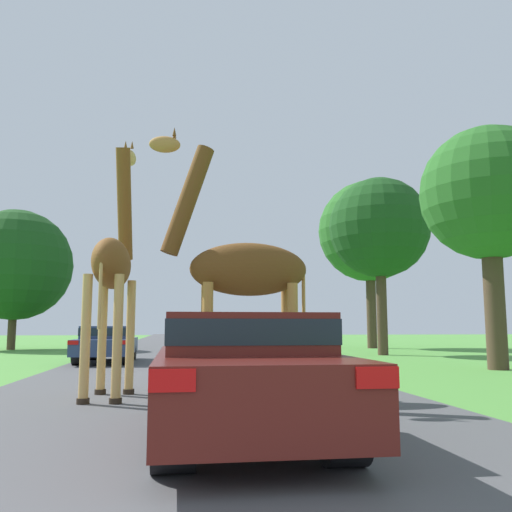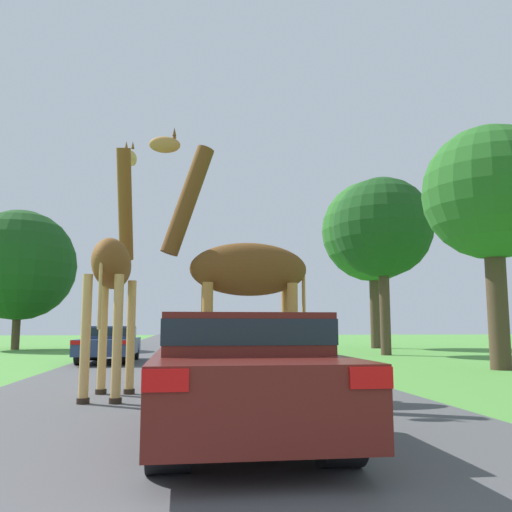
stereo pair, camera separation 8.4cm
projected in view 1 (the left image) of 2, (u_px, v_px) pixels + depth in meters
name	position (u px, v px, depth m)	size (l,w,h in m)	color
road	(183.00, 349.00, 29.91)	(7.80, 120.00, 0.00)	#4C4C4F
giraffe_near_road	(240.00, 270.00, 9.64)	(2.86, 0.83, 4.79)	#B77F3D
giraffe_companion	(114.00, 264.00, 9.68)	(0.81, 2.65, 5.02)	tan
car_lead_maroon	(243.00, 372.00, 5.94)	(1.85, 4.11, 1.36)	#561914
car_queue_right	(211.00, 337.00, 24.90)	(1.70, 4.23, 1.36)	#144C28
car_queue_left	(209.00, 343.00, 13.95)	(1.76, 4.72, 1.48)	silver
car_far_ahead	(107.00, 342.00, 18.76)	(1.78, 4.57, 1.24)	navy
tree_left_edge	(489.00, 195.00, 16.11)	(3.99, 3.99, 7.17)	#4C3828
tree_centre_back	(369.00, 232.00, 31.66)	(5.91, 5.91, 9.73)	#4C3828
tree_right_cluster	(379.00, 228.00, 24.10)	(4.45, 4.45, 7.83)	#4C3828
tree_far_right	(16.00, 265.00, 29.32)	(6.00, 6.00, 7.55)	#4C3828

